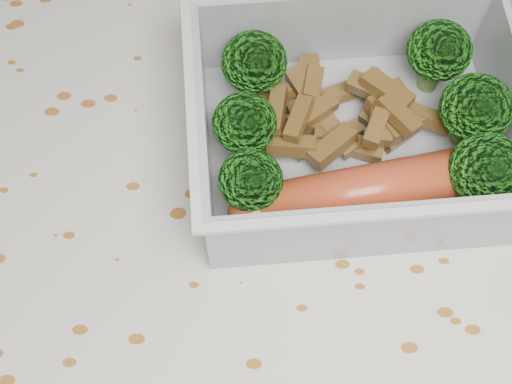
{
  "coord_description": "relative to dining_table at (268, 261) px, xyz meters",
  "views": [
    {
      "loc": [
        -0.0,
        -0.18,
        1.15
      ],
      "look_at": [
        -0.01,
        0.0,
        0.78
      ],
      "focal_mm": 50.0,
      "sensor_mm": 36.0,
      "label": 1
    }
  ],
  "objects": [
    {
      "name": "tablecloth",
      "position": [
        0.0,
        0.0,
        0.05
      ],
      "size": [
        1.46,
        0.96,
        0.19
      ],
      "color": "silver",
      "rests_on": "dining_table"
    },
    {
      "name": "broccoli_florets",
      "position": [
        0.06,
        0.05,
        0.13
      ],
      "size": [
        0.18,
        0.13,
        0.05
      ],
      "color": "#608C3F",
      "rests_on": "lunch_container"
    },
    {
      "name": "dining_table",
      "position": [
        0.0,
        0.0,
        0.0
      ],
      "size": [
        1.4,
        0.9,
        0.75
      ],
      "color": "brown",
      "rests_on": "ground"
    },
    {
      "name": "sausage",
      "position": [
        0.06,
        0.0,
        0.11
      ],
      "size": [
        0.17,
        0.06,
        0.03
      ],
      "color": "#B64021",
      "rests_on": "lunch_container"
    },
    {
      "name": "meat_pile",
      "position": [
        0.05,
        0.06,
        0.11
      ],
      "size": [
        0.13,
        0.08,
        0.03
      ],
      "color": "brown",
      "rests_on": "lunch_container"
    },
    {
      "name": "lunch_container",
      "position": [
        0.05,
        0.04,
        0.11
      ],
      "size": [
        0.21,
        0.18,
        0.07
      ],
      "color": "silver",
      "rests_on": "tablecloth"
    }
  ]
}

